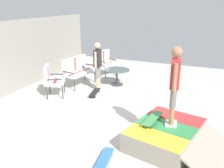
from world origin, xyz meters
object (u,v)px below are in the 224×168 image
object	(u,v)px
skate_ramp	(167,135)
skateboard_spare	(104,160)
patio_chair_near_house	(105,60)
person_skater	(175,81)
patio_bench	(77,69)
skateboard_by_bench	(95,92)
skateboard_on_ramp	(153,118)
patio_table	(117,74)
patio_chair_by_wall	(51,78)
person_watching	(98,63)

from	to	relation	value
skate_ramp	skateboard_spare	world-z (taller)	skate_ramp
patio_chair_near_house	skateboard_spare	world-z (taller)	patio_chair_near_house
person_skater	skateboard_spare	distance (m)	2.05
skate_ramp	patio_bench	size ratio (longest dim) A/B	1.60
skateboard_by_bench	skateboard_on_ramp	size ratio (longest dim) A/B	1.01
skateboard_by_bench	skateboard_on_ramp	bearing A→B (deg)	-128.93
patio_table	patio_bench	bearing A→B (deg)	114.70
patio_bench	patio_chair_by_wall	distance (m)	1.28
skateboard_on_ramp	skate_ramp	bearing A→B (deg)	-96.34
skateboard_spare	skateboard_by_bench	bearing A→B (deg)	30.08
patio_chair_by_wall	patio_table	bearing A→B (deg)	-37.72
patio_bench	person_watching	xyz separation A→B (m)	(-0.14, -0.89, 0.33)
skate_ramp	patio_table	distance (m)	4.04
skateboard_by_bench	skate_ramp	bearing A→B (deg)	-125.83
patio_chair_near_house	patio_chair_by_wall	distance (m)	2.86
skate_ramp	person_skater	size ratio (longest dim) A/B	1.27
patio_chair_by_wall	skateboard_on_ramp	xyz separation A→B (m)	(-1.29, -3.58, -0.10)
skate_ramp	skateboard_spare	bearing A→B (deg)	141.31
patio_bench	skateboard_on_ramp	size ratio (longest dim) A/B	1.60
person_watching	patio_chair_near_house	bearing A→B (deg)	17.43
skateboard_spare	person_skater	bearing A→B (deg)	-38.16
skate_ramp	skateboard_by_bench	xyz separation A→B (m)	(1.98, 2.75, -0.13)
person_skater	skateboard_spare	xyz separation A→B (m)	(-1.24, 0.98, -1.30)
patio_chair_near_house	person_watching	world-z (taller)	person_watching
patio_bench	patio_table	bearing A→B (deg)	-65.30
patio_chair_near_house	skateboard_by_bench	bearing A→B (deg)	-163.28
person_watching	skateboard_spare	size ratio (longest dim) A/B	1.98
patio_table	skateboard_on_ramp	world-z (taller)	patio_table
patio_bench	person_watching	distance (m)	0.96
skate_ramp	patio_table	world-z (taller)	patio_table
skate_ramp	skateboard_on_ramp	xyz separation A→B (m)	(0.04, 0.34, 0.30)
skateboard_by_bench	person_skater	bearing A→B (deg)	-124.19
patio_chair_by_wall	patio_table	world-z (taller)	patio_chair_by_wall
patio_chair_near_house	patio_chair_by_wall	bearing A→B (deg)	169.43
patio_table	person_skater	bearing A→B (deg)	-140.91
patio_chair_near_house	person_skater	size ratio (longest dim) A/B	0.62
patio_chair_by_wall	person_skater	distance (m)	4.23
patio_chair_near_house	skateboard_on_ramp	distance (m)	5.11
skate_ramp	patio_bench	distance (m)	4.59
patio_chair_by_wall	skateboard_by_bench	size ratio (longest dim) A/B	1.24
person_watching	skateboard_on_ramp	world-z (taller)	person_watching
patio_chair_by_wall	skateboard_on_ramp	distance (m)	3.81
skateboard_by_bench	skateboard_spare	xyz separation A→B (m)	(-3.14, -1.82, 0.00)
patio_chair_near_house	skateboard_by_bench	distance (m)	2.30
patio_chair_by_wall	skateboard_by_bench	distance (m)	1.44
skate_ramp	skateboard_by_bench	world-z (taller)	skate_ramp
patio_bench	skateboard_on_ramp	xyz separation A→B (m)	(-2.56, -3.42, -0.10)
patio_table	person_watching	distance (m)	0.99
patio_table	skateboard_spare	bearing A→B (deg)	-160.42
patio_table	skateboard_by_bench	size ratio (longest dim) A/B	1.09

